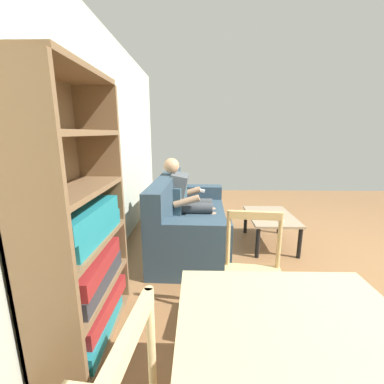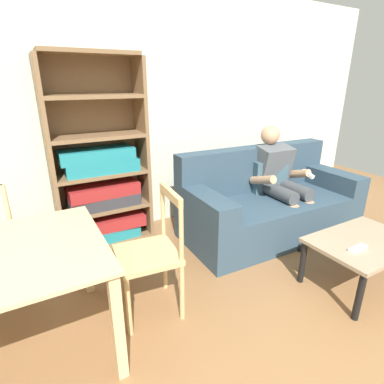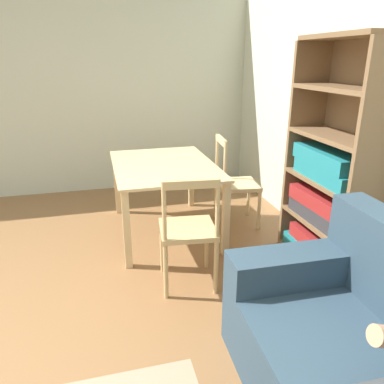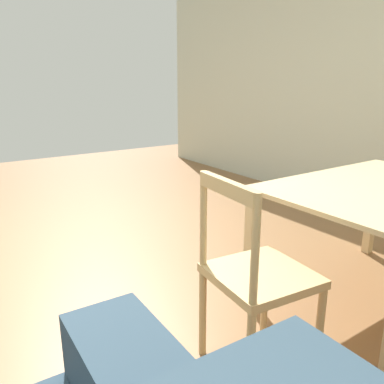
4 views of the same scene
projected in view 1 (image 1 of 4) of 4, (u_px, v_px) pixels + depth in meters
wall_back at (81, 154)px, 2.31m from camera, size 6.52×0.12×2.61m
couch at (187, 220)px, 3.44m from camera, size 1.99×0.95×0.93m
person_lounging at (187, 198)px, 3.52m from camera, size 0.60×0.87×1.16m
coffee_table at (270, 219)px, 3.41m from camera, size 0.86×0.59×0.42m
tv_remote at (280, 219)px, 3.20m from camera, size 0.17×0.05×0.02m
bookshelf at (80, 245)px, 1.76m from camera, size 0.93×0.36×1.89m
dining_chair_facing_couch at (254, 279)px, 1.82m from camera, size 0.46×0.46×0.93m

